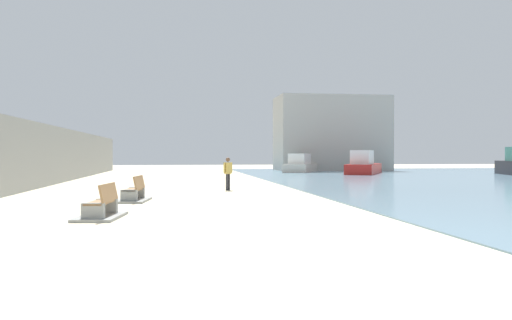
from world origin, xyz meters
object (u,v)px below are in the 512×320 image
person_walking (228,171)px  boat_mid_bay (363,165)px  bench_near (101,210)px  bench_far (134,195)px  boat_nearest (302,165)px

person_walking → boat_mid_bay: 24.00m
bench_near → bench_far: (0.46, 5.31, 0.00)m
boat_nearest → boat_mid_bay: size_ratio=0.91×
bench_near → boat_nearest: size_ratio=0.30×
bench_near → boat_mid_bay: size_ratio=0.27×
person_walking → boat_mid_bay: (14.10, 19.41, -0.15)m
bench_near → boat_mid_bay: boat_mid_bay is taller
boat_nearest → boat_mid_bay: 7.33m
bench_far → person_walking: 7.09m
bench_near → bench_far: same height
boat_mid_bay → bench_far: bearing=-126.0°
person_walking → boat_nearest: bearing=68.9°
boat_nearest → boat_mid_bay: (4.33, -5.91, 0.10)m
bench_far → boat_mid_bay: boat_mid_bay is taller
bench_near → bench_far: 5.33m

